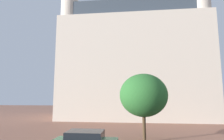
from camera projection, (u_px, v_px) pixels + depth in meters
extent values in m
cube|color=beige|center=(134.00, 70.00, 32.70)|extent=(23.94, 11.77, 16.41)
cube|color=#38424C|center=(133.00, 20.00, 34.00)|extent=(22.03, 10.83, 2.40)
cube|color=beige|center=(122.00, 34.00, 33.85)|extent=(4.83, 4.83, 29.94)
cylinder|color=beige|center=(68.00, 54.00, 29.84)|extent=(2.80, 2.80, 20.71)
cylinder|color=beige|center=(204.00, 52.00, 27.50)|extent=(2.80, 2.80, 20.44)
cube|color=black|center=(85.00, 135.00, 11.91)|extent=(2.32, 1.63, 0.54)
cylinder|color=#4C3823|center=(144.00, 128.00, 15.25)|extent=(0.28, 0.28, 2.19)
ellipsoid|color=#2D6B2D|center=(143.00, 95.00, 15.62)|extent=(4.02, 4.02, 3.61)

